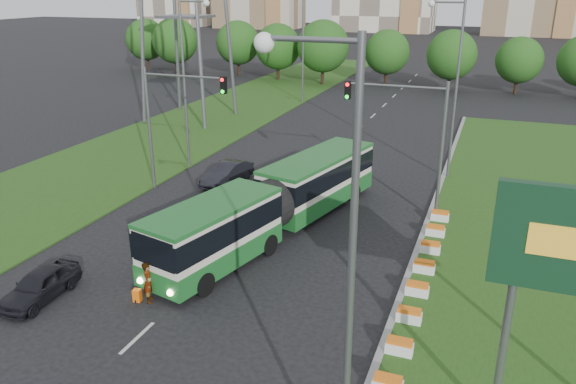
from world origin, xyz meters
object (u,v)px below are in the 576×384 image
at_px(articulated_bus, 273,202).
at_px(car_left_far, 227,173).
at_px(traffic_mast_left, 170,111).
at_px(shopping_trolley, 137,295).
at_px(traffic_mast_median, 414,128).
at_px(pedestrian, 148,282).
at_px(car_left_near, 40,285).

distance_m(articulated_bus, car_left_far, 8.78).
height_order(traffic_mast_left, shopping_trolley, traffic_mast_left).
relative_size(traffic_mast_median, car_left_far, 1.78).
xyz_separation_m(traffic_mast_median, pedestrian, (-8.83, -13.51, -4.42)).
relative_size(car_left_far, pedestrian, 2.42).
height_order(articulated_bus, shopping_trolley, articulated_bus).
distance_m(car_left_near, pedestrian, 4.77).
bearing_deg(articulated_bus, traffic_mast_median, 50.71).
height_order(traffic_mast_median, articulated_bus, traffic_mast_median).
bearing_deg(pedestrian, traffic_mast_median, -56.46).
distance_m(car_left_near, car_left_far, 16.46).
height_order(traffic_mast_left, car_left_far, traffic_mast_left).
xyz_separation_m(car_left_near, shopping_trolley, (4.02, 1.30, -0.40)).
distance_m(car_left_near, shopping_trolley, 4.24).
relative_size(traffic_mast_median, car_left_near, 2.01).
bearing_deg(car_left_far, traffic_mast_median, 1.76).
distance_m(articulated_bus, shopping_trolley, 9.35).
height_order(traffic_mast_median, car_left_far, traffic_mast_median).
bearing_deg(traffic_mast_left, shopping_trolley, -65.40).
bearing_deg(articulated_bus, car_left_near, -110.17).
relative_size(car_left_near, shopping_trolley, 7.09).
bearing_deg(traffic_mast_left, car_left_near, -82.67).
bearing_deg(traffic_mast_left, pedestrian, -63.18).
distance_m(articulated_bus, pedestrian, 8.94).
relative_size(articulated_bus, car_left_far, 3.94).
xyz_separation_m(articulated_bus, pedestrian, (-2.28, -8.60, -0.85)).
relative_size(traffic_mast_left, shopping_trolley, 14.25).
bearing_deg(traffic_mast_median, shopping_trolley, -124.26).
distance_m(traffic_mast_left, car_left_far, 5.84).
bearing_deg(pedestrian, articulated_bus, -38.17).
relative_size(traffic_mast_left, pedestrian, 4.31).
distance_m(traffic_mast_median, traffic_mast_left, 15.19).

